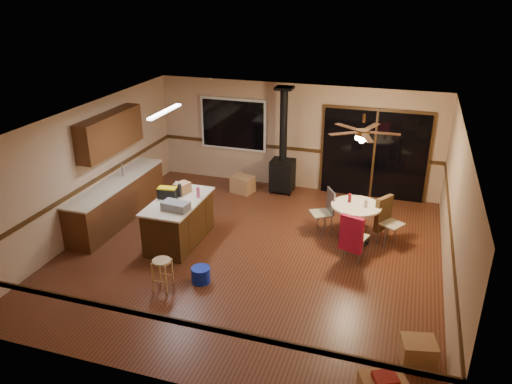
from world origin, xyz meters
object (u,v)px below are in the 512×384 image
at_px(toolbox_black, 168,193).
at_px(blue_bucket, 201,275).
at_px(chair_near, 352,234).
at_px(chair_right, 384,214).
at_px(dining_table, 355,216).
at_px(box_corner_b, 418,352).
at_px(chair_left, 326,207).
at_px(toolbox_grey, 176,206).
at_px(wood_stove, 283,164).
at_px(bar_stool, 163,275).
at_px(kitchen_island, 179,221).
at_px(box_under_window, 243,184).

bearing_deg(toolbox_black, blue_bucket, -45.94).
bearing_deg(chair_near, toolbox_black, -176.91).
height_order(chair_near, chair_right, same).
relative_size(dining_table, box_corner_b, 2.16).
relative_size(toolbox_black, dining_table, 0.37).
height_order(toolbox_black, chair_left, toolbox_black).
xyz_separation_m(toolbox_grey, chair_near, (3.20, 0.63, -0.38)).
height_order(wood_stove, bar_stool, wood_stove).
bearing_deg(chair_left, toolbox_black, -157.39).
distance_m(kitchen_island, chair_near, 3.37).
distance_m(wood_stove, chair_near, 3.49).
height_order(toolbox_black, box_corner_b, toolbox_black).
relative_size(chair_near, box_under_window, 1.37).
height_order(kitchen_island, box_under_window, kitchen_island).
bearing_deg(toolbox_grey, dining_table, 25.52).
distance_m(kitchen_island, dining_table, 3.49).
bearing_deg(box_under_window, wood_stove, 18.04).
bearing_deg(wood_stove, chair_near, -53.93).
height_order(wood_stove, chair_right, wood_stove).
bearing_deg(dining_table, kitchen_island, -161.55).
relative_size(kitchen_island, box_under_window, 3.29).
bearing_deg(chair_near, box_corner_b, -62.38).
height_order(toolbox_black, chair_right, toolbox_black).
bearing_deg(chair_near, chair_left, 122.49).
height_order(bar_stool, chair_near, chair_near).
relative_size(dining_table, chair_near, 1.40).
bearing_deg(toolbox_black, chair_near, 3.09).
bearing_deg(toolbox_black, chair_right, 16.57).
relative_size(kitchen_island, chair_near, 2.40).
height_order(chair_left, box_under_window, chair_left).
bearing_deg(box_under_window, kitchen_island, -97.81).
bearing_deg(bar_stool, chair_near, 32.51).
distance_m(toolbox_grey, toolbox_black, 0.58).
bearing_deg(chair_left, chair_right, -0.25).
xyz_separation_m(chair_left, box_corner_b, (1.90, -3.41, -0.40)).
height_order(kitchen_island, chair_right, chair_right).
height_order(toolbox_grey, chair_right, toolbox_grey).
relative_size(toolbox_black, chair_near, 0.52).
height_order(dining_table, chair_left, chair_left).
height_order(kitchen_island, blue_bucket, kitchen_island).
distance_m(chair_left, box_corner_b, 3.92).
distance_m(dining_table, box_under_window, 3.38).
height_order(chair_left, box_corner_b, chair_left).
distance_m(kitchen_island, wood_stove, 3.33).
bearing_deg(chair_right, blue_bucket, -139.43).
bearing_deg(chair_right, chair_left, 179.75).
height_order(bar_stool, chair_right, chair_right).
bearing_deg(chair_left, toolbox_grey, -146.92).
bearing_deg(blue_bucket, box_corner_b, -14.52).
relative_size(toolbox_grey, chair_left, 0.91).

